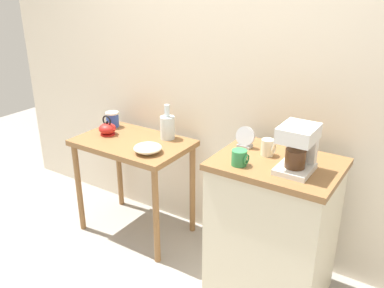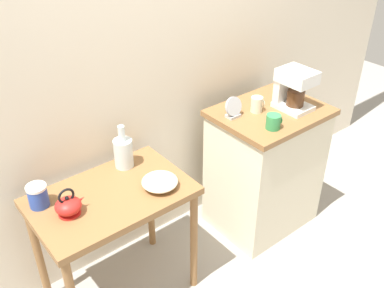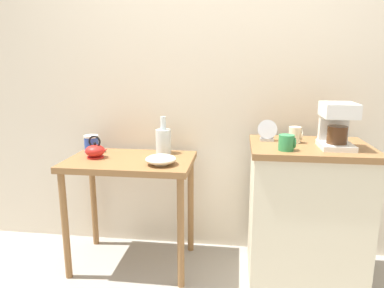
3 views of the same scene
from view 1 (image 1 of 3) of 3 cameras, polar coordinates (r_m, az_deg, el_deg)
The scene contains 12 objects.
ground_plane at distance 3.09m, azimuth 0.24°, elevation -15.11°, with size 8.00×8.00×0.00m, color gray.
back_wall at distance 2.81m, azimuth 6.72°, elevation 12.32°, with size 4.40×0.10×2.80m, color beige.
wooden_table at distance 3.08m, azimuth -8.12°, elevation -1.44°, with size 0.83×0.53×0.76m.
kitchen_counter at distance 2.60m, azimuth 11.02°, elevation -11.41°, with size 0.71×0.55×0.90m.
bowl_stoneware at distance 2.80m, azimuth -6.14°, elevation -0.56°, with size 0.19×0.19×0.06m.
teakettle at distance 3.16m, azimuth -11.61°, elevation 2.11°, with size 0.16×0.13×0.15m.
glass_carafe_vase at distance 3.02m, azimuth -3.43°, elevation 2.42°, with size 0.11×0.11×0.26m.
canister_enamel at distance 3.32m, azimuth -10.96°, elevation 3.36°, with size 0.10×0.10×0.12m.
coffee_maker at distance 2.25m, azimuth 14.53°, elevation -0.24°, with size 0.18×0.22×0.26m.
mug_small_cream at distance 2.43m, azimuth 10.45°, elevation -0.48°, with size 0.08×0.07×0.10m.
mug_tall_green at distance 2.29m, azimuth 6.60°, elevation -1.90°, with size 0.09×0.09×0.09m.
table_clock at distance 2.52m, azimuth 7.36°, elevation 0.78°, with size 0.12×0.06×0.13m.
Camera 1 is at (1.33, -2.07, 1.88)m, focal length 38.53 mm.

